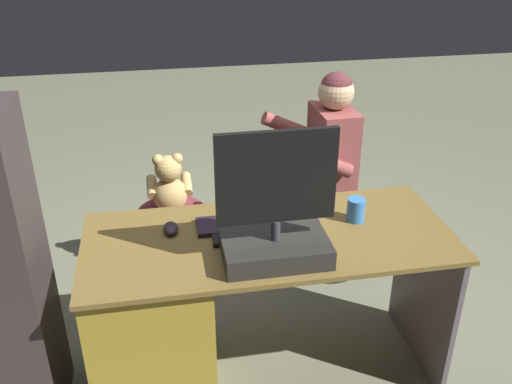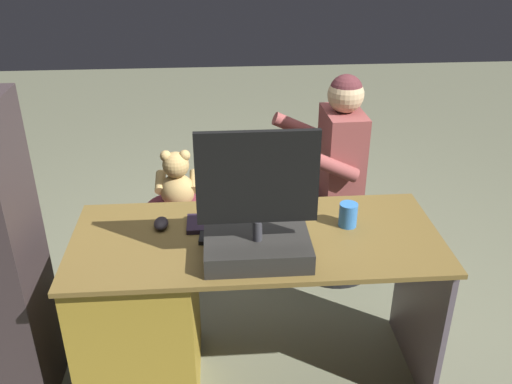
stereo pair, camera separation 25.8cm
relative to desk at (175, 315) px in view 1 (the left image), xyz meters
The scene contains 11 objects.
ground_plane 0.71m from the desk, 133.07° to the right, with size 10.00×10.00×0.00m, color #686A53.
desk is the anchor object (origin of this frame).
monitor 0.64m from the desk, 158.94° to the left, with size 0.44×0.26×0.51m.
keyboard 0.50m from the desk, 162.88° to the right, with size 0.42×0.14×0.02m, color black.
computer_mouse 0.38m from the desk, 97.79° to the right, with size 0.06×0.10×0.04m, color #282327.
cup 0.88m from the desk, behind, with size 0.08×0.08×0.10m, color #3372BF.
tv_remote 0.41m from the desk, behind, with size 0.04×0.15×0.02m, color black.
office_chair_teddy 0.86m from the desk, 92.07° to the right, with size 0.47×0.47×0.42m.
teddy_bear 0.88m from the desk, 92.04° to the right, with size 0.24×0.25×0.34m.
visitor_chair 1.24m from the desk, 138.50° to the right, with size 0.47×0.47×0.42m.
person 1.22m from the desk, 136.03° to the right, with size 0.50×0.49×1.16m.
Camera 1 is at (0.40, 2.32, 1.93)m, focal length 39.33 mm.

